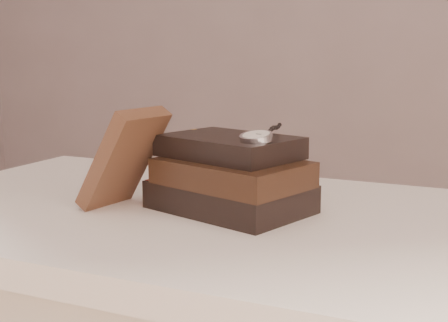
% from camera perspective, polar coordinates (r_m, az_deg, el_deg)
% --- Properties ---
extents(table, '(1.00, 0.60, 0.75)m').
position_cam_1_polar(table, '(0.97, -2.20, -9.65)').
color(table, white).
rests_on(table, ground).
extents(book_stack, '(0.26, 0.22, 0.11)m').
position_cam_1_polar(book_stack, '(0.92, 0.62, -1.44)').
color(book_stack, black).
rests_on(book_stack, table).
extents(journal, '(0.12, 0.12, 0.16)m').
position_cam_1_polar(journal, '(0.94, -9.25, 0.26)').
color(journal, '#3F2418').
rests_on(journal, table).
extents(pocket_watch, '(0.06, 0.15, 0.02)m').
position_cam_1_polar(pocket_watch, '(0.87, 3.14, 2.32)').
color(pocket_watch, silver).
rests_on(pocket_watch, book_stack).
extents(eyeglasses, '(0.12, 0.13, 0.04)m').
position_cam_1_polar(eyeglasses, '(1.03, 0.05, 0.42)').
color(eyeglasses, silver).
rests_on(eyeglasses, book_stack).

